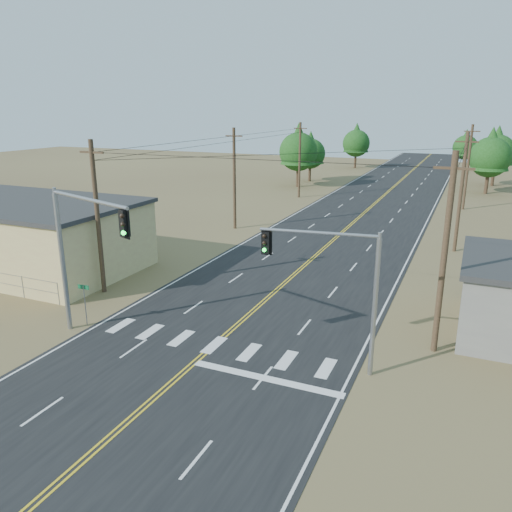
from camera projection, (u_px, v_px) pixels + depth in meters
The scene contains 18 objects.
ground at pixel (114, 434), 18.89m from camera, with size 220.00×220.00×0.00m, color olive.
road at pixel (329, 244), 45.21m from camera, with size 15.00×200.00×0.02m, color black.
building_left at pixel (11, 234), 38.54m from camera, with size 20.00×10.00×5.00m, color #D5C77B.
utility_pole_left_near at pixel (98, 217), 31.99m from camera, with size 1.80×0.30×10.00m.
utility_pole_left_mid at pixel (234, 178), 49.54m from camera, with size 1.80×0.30×10.00m.
utility_pole_left_far at pixel (300, 160), 67.09m from camera, with size 1.80×0.30×10.00m.
utility_pole_right_near at pixel (444, 254), 23.91m from camera, with size 1.80×0.30×10.00m.
utility_pole_right_mid at pixel (461, 192), 41.46m from camera, with size 1.80×0.30×10.00m.
utility_pole_right_far at pixel (468, 167), 59.01m from camera, with size 1.80×0.30×10.00m.
signal_mast_left at pixel (78, 242), 25.11m from camera, with size 6.42×2.45×7.91m.
signal_mast_right at pixel (341, 279), 22.18m from camera, with size 5.34×1.07×6.77m.
street_sign at pixel (85, 298), 27.84m from camera, with size 0.72×0.08×2.43m.
tree_left_near at pixel (298, 148), 75.96m from camera, with size 5.84×5.84×9.74m.
tree_left_mid at pixel (310, 151), 82.25m from camera, with size 4.93×4.93×8.21m.
tree_left_far at pixel (356, 140), 100.11m from camera, with size 5.37×5.37×8.95m.
tree_right_near at pixel (491, 153), 69.77m from camera, with size 5.62×5.62×9.36m.
tree_right_mid at pixel (497, 149), 76.99m from camera, with size 5.58×5.58×9.31m.
tree_right_far at pixel (466, 145), 97.32m from camera, with size 4.72×4.72×7.87m.
Camera 1 is at (11.42, -12.64, 11.87)m, focal length 35.00 mm.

